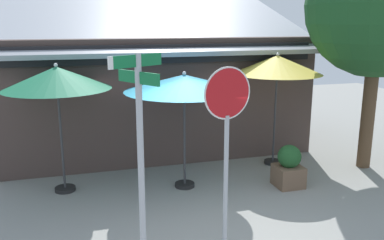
{
  "coord_description": "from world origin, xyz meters",
  "views": [
    {
      "loc": [
        -2.37,
        -6.76,
        3.59
      ],
      "look_at": [
        -0.05,
        1.2,
        1.6
      ],
      "focal_mm": 38.52,
      "sensor_mm": 36.0,
      "label": 1
    }
  ],
  "objects": [
    {
      "name": "stop_sign",
      "position": [
        -0.23,
        -1.26,
        2.07
      ],
      "size": [
        0.77,
        0.17,
        2.97
      ],
      "color": "#A8AAB2",
      "rests_on": "ground"
    },
    {
      "name": "patio_umbrella_forest_green_left",
      "position": [
        -2.69,
        2.04,
        2.45
      ],
      "size": [
        2.21,
        2.21,
        2.77
      ],
      "color": "black",
      "rests_on": "ground"
    },
    {
      "name": "street_sign_post",
      "position": [
        -1.55,
        -1.42,
        1.93
      ],
      "size": [
        0.76,
        0.7,
        3.19
      ],
      "color": "#A8AAB2",
      "rests_on": "ground"
    },
    {
      "name": "patio_umbrella_mustard_right",
      "position": [
        2.47,
        2.38,
        2.54
      ],
      "size": [
        2.21,
        2.21,
        2.85
      ],
      "color": "black",
      "rests_on": "ground"
    },
    {
      "name": "ground_plane",
      "position": [
        0.0,
        0.0,
        -0.05
      ],
      "size": [
        28.0,
        28.0,
        0.1
      ],
      "primitive_type": "cube",
      "color": "gray"
    },
    {
      "name": "patio_umbrella_teal_center",
      "position": [
        -0.13,
        1.54,
        2.31
      ],
      "size": [
        2.56,
        2.56,
        2.58
      ],
      "color": "black",
      "rests_on": "ground"
    },
    {
      "name": "cafe_building",
      "position": [
        -0.18,
        5.19,
        1.69
      ],
      "size": [
        8.66,
        4.95,
        4.41
      ],
      "color": "#473833",
      "rests_on": "ground"
    },
    {
      "name": "sidewalk_planter",
      "position": [
        2.1,
        0.92,
        0.45
      ],
      "size": [
        0.59,
        0.59,
        0.95
      ],
      "color": "brown",
      "rests_on": "ground"
    }
  ]
}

